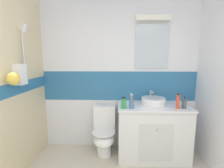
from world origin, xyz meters
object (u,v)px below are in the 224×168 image
object	(u,v)px
toilet	(104,132)
mouthwash_bottle	(124,103)
sink_basin	(153,101)
shampoo_bottle_tall	(178,101)
toothbrush_cup	(132,104)
soap_dispenser	(184,104)

from	to	relation	value
toilet	mouthwash_bottle	xyz separation A→B (m)	(0.31, -0.21, 0.56)
sink_basin	toilet	xyz separation A→B (m)	(-0.78, -0.00, -0.54)
sink_basin	shampoo_bottle_tall	bearing A→B (deg)	-34.16
sink_basin	mouthwash_bottle	xyz separation A→B (m)	(-0.47, -0.22, 0.02)
toilet	shampoo_bottle_tall	world-z (taller)	shampoo_bottle_tall
sink_basin	toothbrush_cup	distance (m)	0.42
toothbrush_cup	mouthwash_bottle	bearing A→B (deg)	-178.03
toilet	toothbrush_cup	size ratio (longest dim) A/B	3.53
soap_dispenser	mouthwash_bottle	world-z (taller)	soap_dispenser
sink_basin	toilet	distance (m)	0.95
toilet	soap_dispenser	size ratio (longest dim) A/B	4.45
soap_dispenser	toothbrush_cup	bearing A→B (deg)	-178.24
soap_dispenser	mouthwash_bottle	xyz separation A→B (m)	(-0.87, -0.03, 0.01)
toilet	mouthwash_bottle	distance (m)	0.68
toothbrush_cup	shampoo_bottle_tall	bearing A→B (deg)	0.68
mouthwash_bottle	sink_basin	bearing A→B (deg)	24.69
soap_dispenser	mouthwash_bottle	bearing A→B (deg)	-178.21
shampoo_bottle_tall	toilet	bearing A→B (deg)	169.42
toothbrush_cup	sink_basin	bearing A→B (deg)	30.69
sink_basin	mouthwash_bottle	distance (m)	0.52
toothbrush_cup	shampoo_bottle_tall	world-z (taller)	toothbrush_cup
sink_basin	toothbrush_cup	world-z (taller)	toothbrush_cup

